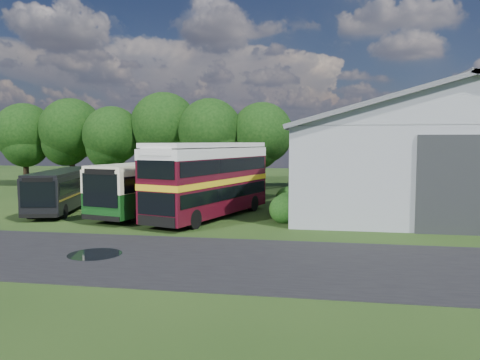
% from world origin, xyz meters
% --- Properties ---
extents(ground, '(120.00, 120.00, 0.00)m').
position_xyz_m(ground, '(0.00, 0.00, 0.00)').
color(ground, '#19320F').
rests_on(ground, ground).
extents(asphalt_road, '(60.00, 8.00, 0.02)m').
position_xyz_m(asphalt_road, '(3.00, -3.00, 0.00)').
color(asphalt_road, black).
rests_on(asphalt_road, ground).
extents(puddle, '(2.20, 2.20, 0.01)m').
position_xyz_m(puddle, '(-1.50, -3.00, 0.00)').
color(puddle, black).
rests_on(puddle, ground).
extents(storage_shed, '(18.80, 24.80, 8.15)m').
position_xyz_m(storage_shed, '(15.00, 15.98, 4.17)').
color(storage_shed, gray).
rests_on(storage_shed, ground).
extents(tree_far_left, '(6.12, 6.12, 8.64)m').
position_xyz_m(tree_far_left, '(-23.00, 24.00, 5.56)').
color(tree_far_left, black).
rests_on(tree_far_left, ground).
extents(tree_left_a, '(6.46, 6.46, 9.12)m').
position_xyz_m(tree_left_a, '(-18.00, 24.50, 5.87)').
color(tree_left_a, black).
rests_on(tree_left_a, ground).
extents(tree_left_b, '(5.78, 5.78, 8.16)m').
position_xyz_m(tree_left_b, '(-13.00, 23.50, 5.25)').
color(tree_left_b, black).
rests_on(tree_left_b, ground).
extents(tree_mid, '(6.80, 6.80, 9.60)m').
position_xyz_m(tree_mid, '(-8.00, 24.80, 6.18)').
color(tree_mid, black).
rests_on(tree_mid, ground).
extents(tree_right_a, '(6.26, 6.26, 8.83)m').
position_xyz_m(tree_right_a, '(-3.00, 23.80, 5.69)').
color(tree_right_a, black).
rests_on(tree_right_a, ground).
extents(tree_right_b, '(5.98, 5.98, 8.45)m').
position_xyz_m(tree_right_b, '(2.00, 24.60, 5.44)').
color(tree_right_b, black).
rests_on(tree_right_b, ground).
extents(shrub_front, '(1.70, 1.70, 1.70)m').
position_xyz_m(shrub_front, '(5.60, 6.00, 0.00)').
color(shrub_front, '#194714').
rests_on(shrub_front, ground).
extents(shrub_mid, '(1.60, 1.60, 1.60)m').
position_xyz_m(shrub_mid, '(5.60, 8.00, 0.00)').
color(shrub_mid, '#194714').
rests_on(shrub_mid, ground).
extents(shrub_back, '(1.80, 1.80, 1.80)m').
position_xyz_m(shrub_back, '(5.60, 10.00, 0.00)').
color(shrub_back, '#194714').
rests_on(shrub_back, ground).
extents(bus_green_single, '(5.72, 12.31, 3.31)m').
position_xyz_m(bus_green_single, '(-2.68, 8.74, 1.76)').
color(bus_green_single, black).
rests_on(bus_green_single, ground).
extents(bus_maroon_double, '(5.81, 10.97, 4.58)m').
position_xyz_m(bus_maroon_double, '(1.00, 6.96, 2.29)').
color(bus_maroon_double, black).
rests_on(bus_maroon_double, ground).
extents(bus_dark_single, '(4.61, 10.13, 2.72)m').
position_xyz_m(bus_dark_single, '(-9.45, 8.26, 1.45)').
color(bus_dark_single, black).
rests_on(bus_dark_single, ground).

